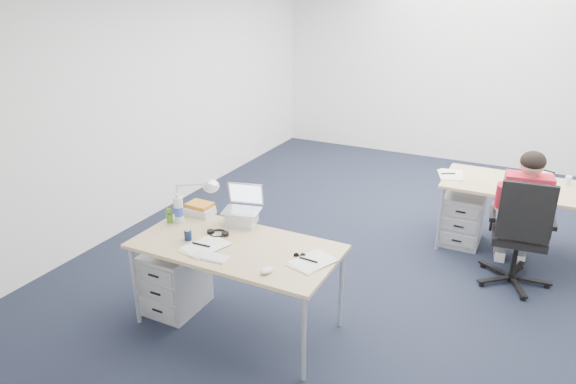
{
  "coord_description": "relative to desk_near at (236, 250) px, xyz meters",
  "views": [
    {
      "loc": [
        1.05,
        -4.73,
        2.58
      ],
      "look_at": [
        -0.9,
        -0.85,
        0.85
      ],
      "focal_mm": 32.0,
      "sensor_mm": 36.0,
      "label": 1
    }
  ],
  "objects": [
    {
      "name": "seated_person",
      "position": [
        1.93,
        1.86,
        -0.04
      ],
      "size": [
        0.42,
        0.72,
        1.27
      ],
      "rotation": [
        0.0,
        0.0,
        0.13
      ],
      "color": "red",
      "rests_on": "ground"
    },
    {
      "name": "computer_mouse",
      "position": [
        0.42,
        -0.26,
        0.07
      ],
      "size": [
        0.09,
        0.12,
        0.04
      ],
      "primitive_type": "ellipsoid",
      "rotation": [
        0.0,
        0.0,
        -0.3
      ],
      "color": "white",
      "rests_on": "desk_near"
    },
    {
      "name": "desk_far",
      "position": [
        1.94,
        2.4,
        0.0
      ],
      "size": [
        1.6,
        0.8,
        0.73
      ],
      "color": "tan",
      "rests_on": "ground"
    },
    {
      "name": "papers_right",
      "position": [
        0.63,
        0.01,
        0.05
      ],
      "size": [
        0.32,
        0.38,
        0.01
      ],
      "primitive_type": "cube",
      "rotation": [
        0.0,
        0.0,
        -0.37
      ],
      "color": "#F3E98D",
      "rests_on": "desk_near"
    },
    {
      "name": "can_koozie",
      "position": [
        -0.38,
        -0.09,
        0.09
      ],
      "size": [
        0.08,
        0.08,
        0.1
      ],
      "primitive_type": "cylinder",
      "rotation": [
        0.0,
        0.0,
        0.39
      ],
      "color": "#142240",
      "rests_on": "desk_near"
    },
    {
      "name": "far_papers",
      "position": [
        1.19,
        2.37,
        0.05
      ],
      "size": [
        0.3,
        0.38,
        0.01
      ],
      "primitive_type": "cube",
      "rotation": [
        0.0,
        0.0,
        0.24
      ],
      "color": "white",
      "rests_on": "desk_far"
    },
    {
      "name": "drawer_pedestal_far",
      "position": [
        1.37,
        2.36,
        -0.41
      ],
      "size": [
        0.4,
        0.5,
        0.55
      ],
      "primitive_type": "cube",
      "color": "#A8ABAD",
      "rests_on": "ground"
    },
    {
      "name": "floor",
      "position": [
        0.9,
        1.75,
        -0.68
      ],
      "size": [
        7.0,
        7.0,
        0.0
      ],
      "primitive_type": "plane",
      "color": "black",
      "rests_on": "ground"
    },
    {
      "name": "cordless_phone",
      "position": [
        -0.75,
        0.28,
        0.12
      ],
      "size": [
        0.04,
        0.03,
        0.15
      ],
      "primitive_type": "cube",
      "rotation": [
        0.0,
        0.0,
        -0.17
      ],
      "color": "black",
      "rests_on": "desk_near"
    },
    {
      "name": "desk_lamp",
      "position": [
        -0.54,
        0.17,
        0.27
      ],
      "size": [
        0.41,
        0.22,
        0.45
      ],
      "primitive_type": null,
      "rotation": [
        0.0,
        0.0,
        -0.21
      ],
      "color": "silver",
      "rests_on": "desk_near"
    },
    {
      "name": "bear_figurine",
      "position": [
        -0.72,
        0.1,
        0.11
      ],
      "size": [
        0.08,
        0.07,
        0.13
      ],
      "primitive_type": null,
      "rotation": [
        0.0,
        0.0,
        -0.28
      ],
      "color": "#31701E",
      "rests_on": "desk_near"
    },
    {
      "name": "wireless_keyboard",
      "position": [
        -0.07,
        -0.25,
        0.05
      ],
      "size": [
        0.29,
        0.13,
        0.01
      ],
      "primitive_type": "cube",
      "rotation": [
        0.0,
        0.0,
        0.06
      ],
      "color": "white",
      "rests_on": "desk_near"
    },
    {
      "name": "desk_near",
      "position": [
        0.0,
        0.0,
        0.0
      ],
      "size": [
        1.6,
        0.8,
        0.73
      ],
      "color": "tan",
      "rests_on": "ground"
    },
    {
      "name": "far_cup",
      "position": [
        2.3,
        2.63,
        0.09
      ],
      "size": [
        0.06,
        0.06,
        0.09
      ],
      "primitive_type": "cylinder",
      "rotation": [
        0.0,
        0.0,
        -0.03
      ],
      "color": "white",
      "rests_on": "desk_far"
    },
    {
      "name": "drawer_pedestal_near",
      "position": [
        -0.6,
        -0.03,
        -0.41
      ],
      "size": [
        0.4,
        0.5,
        0.55
      ],
      "primitive_type": "cube",
      "color": "#A8ABAD",
      "rests_on": "ground"
    },
    {
      "name": "sunglasses",
      "position": [
        0.52,
        0.05,
        0.06
      ],
      "size": [
        0.1,
        0.07,
        0.02
      ],
      "primitive_type": null,
      "rotation": [
        0.0,
        0.0,
        0.39
      ],
      "color": "black",
      "rests_on": "desk_near"
    },
    {
      "name": "dark_laptop",
      "position": [
        1.97,
        2.25,
        0.16
      ],
      "size": [
        0.42,
        0.42,
        0.24
      ],
      "primitive_type": null,
      "rotation": [
        0.0,
        0.0,
        -0.41
      ],
      "color": "black",
      "rests_on": "desk_far"
    },
    {
      "name": "office_chair",
      "position": [
        1.95,
        1.68,
        -0.38
      ],
      "size": [
        0.74,
        0.74,
        1.07
      ],
      "rotation": [
        0.0,
        0.0,
        0.1
      ],
      "color": "black",
      "rests_on": "ground"
    },
    {
      "name": "water_bottle",
      "position": [
        -0.65,
        0.14,
        0.17
      ],
      "size": [
        0.08,
        0.08,
        0.26
      ],
      "primitive_type": "cylinder",
      "rotation": [
        0.0,
        0.0,
        -0.05
      ],
      "color": "silver",
      "rests_on": "desk_near"
    },
    {
      "name": "room",
      "position": [
        0.9,
        1.75,
        1.03
      ],
      "size": [
        6.02,
        7.02,
        2.8
      ],
      "color": "white",
      "rests_on": "ground"
    },
    {
      "name": "headphones",
      "position": [
        -0.23,
        0.09,
        0.06
      ],
      "size": [
        0.21,
        0.17,
        0.03
      ],
      "primitive_type": null,
      "rotation": [
        0.0,
        0.0,
        0.15
      ],
      "color": "black",
      "rests_on": "desk_near"
    },
    {
      "name": "silver_laptop",
      "position": [
        -0.16,
        0.35,
        0.21
      ],
      "size": [
        0.35,
        0.3,
        0.32
      ],
      "primitive_type": null,
      "rotation": [
        0.0,
        0.0,
        0.24
      ],
      "color": "silver",
      "rests_on": "desk_near"
    },
    {
      "name": "book_stack",
      "position": [
        -0.58,
        0.35,
        0.1
      ],
      "size": [
        0.26,
        0.21,
        0.1
      ],
      "primitive_type": "cube",
      "rotation": [
        0.0,
        0.0,
        0.18
      ],
      "color": "silver",
      "rests_on": "desk_near"
    },
    {
      "name": "papers_left",
      "position": [
        -0.2,
        -0.14,
        0.05
      ],
      "size": [
        0.31,
        0.38,
        0.01
      ],
      "primitive_type": "cube",
      "rotation": [
        0.0,
        0.0,
        -0.26
      ],
      "color": "#F3E98D",
      "rests_on": "desk_near"
    }
  ]
}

